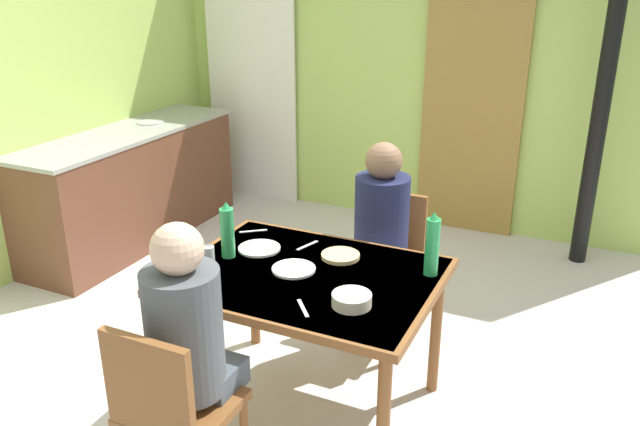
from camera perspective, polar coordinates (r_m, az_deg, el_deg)
ground_plane at (r=3.64m, az=-6.86°, el=-13.83°), size 6.90×6.90×0.00m
wall_back at (r=5.46m, az=7.61°, el=13.69°), size 4.39×0.10×2.78m
wall_left at (r=4.94m, az=-24.85°, el=11.21°), size 0.10×3.98×2.78m
door_wooden at (r=5.30m, az=13.42°, el=8.80°), size 0.80×0.05×2.00m
stove_pipe_column at (r=4.86m, az=24.25°, el=11.17°), size 0.12×0.12×2.78m
curtain_panel at (r=5.98m, az=-6.20°, el=12.24°), size 0.90×0.03×2.33m
kitchen_counter at (r=5.30m, az=-16.50°, el=2.33°), size 0.61×2.02×0.91m
dining_table at (r=3.02m, az=-1.21°, el=-6.75°), size 1.21×0.93×0.74m
chair_near_diner at (r=2.61m, az=-13.23°, el=-16.70°), size 0.40×0.40×0.87m
chair_far_diner at (r=3.73m, az=6.02°, el=-4.04°), size 0.40×0.40×0.87m
person_near_diner at (r=2.54m, az=-11.87°, el=-10.01°), size 0.30×0.37×0.77m
person_far_diner at (r=3.50m, az=5.46°, el=-0.70°), size 0.30×0.37×0.77m
water_bottle_green_near at (r=2.96m, az=10.01°, el=-2.86°), size 0.07×0.07×0.31m
water_bottle_green_far at (r=3.13m, az=-8.29°, el=-1.62°), size 0.07×0.07×0.29m
serving_bowl_center at (r=2.71m, az=2.85°, el=-7.77°), size 0.17×0.17×0.05m
dinner_plate_near_left at (r=3.24m, az=-5.45°, el=-3.16°), size 0.21×0.21×0.01m
dinner_plate_near_right at (r=3.02m, az=-2.37°, el=-5.02°), size 0.21×0.21×0.01m
drinking_glass_by_near_diner at (r=3.10m, az=-9.96°, el=-3.74°), size 0.06×0.06×0.09m
bread_plate_sliced at (r=3.14m, az=1.85°, el=-3.84°), size 0.19×0.19×0.02m
cutlery_knife_near at (r=3.27m, az=-1.14°, el=-2.92°), size 0.06×0.15×0.00m
cutlery_fork_near at (r=2.69m, az=-1.54°, el=-8.51°), size 0.11×0.12×0.00m
cutlery_knife_far at (r=3.46m, az=-5.99°, el=-1.62°), size 0.13×0.11×0.00m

